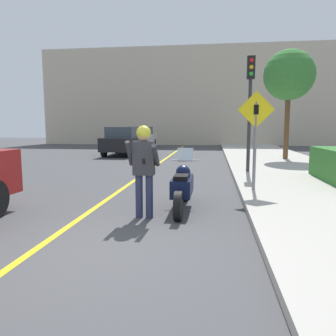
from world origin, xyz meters
TOP-DOWN VIEW (x-y plane):
  - ground_plane at (0.00, 0.00)m, footprint 80.00×80.00m
  - sidewalk_curb at (4.80, 4.00)m, footprint 4.40×44.00m
  - road_center_line at (-0.60, 6.00)m, footprint 0.12×36.00m
  - building_backdrop at (0.00, 26.00)m, footprint 28.00×1.20m
  - motorcycle at (1.28, 2.59)m, footprint 0.62×2.22m
  - person_biker at (0.61, 1.85)m, footprint 0.59×0.48m
  - crossing_sign at (2.95, 4.27)m, footprint 0.91×0.08m
  - traffic_light at (3.14, 7.58)m, footprint 0.26×0.30m
  - street_tree at (5.46, 12.53)m, footprint 2.41×2.41m
  - parked_car_black at (-3.39, 14.90)m, footprint 1.88×4.20m
  - parked_car_white at (-3.75, 21.17)m, footprint 1.88×4.20m

SIDE VIEW (x-z plane):
  - ground_plane at x=0.00m, z-range 0.00..0.00m
  - road_center_line at x=-0.60m, z-range 0.00..0.01m
  - sidewalk_curb at x=4.80m, z-range 0.00..0.14m
  - motorcycle at x=1.28m, z-range -0.15..1.12m
  - parked_car_black at x=-3.39m, z-range 0.02..1.70m
  - parked_car_white at x=-3.75m, z-range 0.02..1.70m
  - person_biker at x=0.61m, z-range 0.21..1.98m
  - crossing_sign at x=2.95m, z-range 0.40..2.87m
  - traffic_light at x=3.14m, z-range 0.91..4.87m
  - street_tree at x=5.46m, z-range 1.52..6.75m
  - building_backdrop at x=0.00m, z-range 0.00..8.75m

